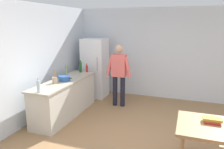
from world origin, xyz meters
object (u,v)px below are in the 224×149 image
object	(u,v)px
cooking_pot	(64,78)
utensil_jar	(55,80)
person	(119,71)
bottle_sauce_red	(87,69)
book_stack	(212,120)
bottle_water_clear	(38,86)
bottle_wine_green	(81,67)
bottle_vinegar_tall	(66,71)
refrigerator	(95,68)

from	to	relation	value
cooking_pot	utensil_jar	distance (m)	0.27
person	utensil_jar	size ratio (longest dim) A/B	5.31
bottle_sauce_red	book_stack	bearing A→B (deg)	-32.80
person	cooking_pot	world-z (taller)	person
bottle_sauce_red	bottle_water_clear	bearing A→B (deg)	-92.34
cooking_pot	bottle_wine_green	distance (m)	0.99
bottle_wine_green	bottle_water_clear	world-z (taller)	bottle_wine_green
bottle_wine_green	cooking_pot	bearing A→B (deg)	-85.66
bottle_sauce_red	cooking_pot	bearing A→B (deg)	-94.05
bottle_water_clear	bottle_sauce_red	distance (m)	2.02
bottle_vinegar_tall	bottle_water_clear	world-z (taller)	bottle_vinegar_tall
cooking_pot	bottle_water_clear	distance (m)	0.95
utensil_jar	cooking_pot	bearing A→B (deg)	68.25
bottle_sauce_red	utensil_jar	bearing A→B (deg)	-97.62
refrigerator	bottle_sauce_red	bearing A→B (deg)	-89.25
bottle_sauce_red	book_stack	distance (m)	3.69
cooking_pot	bottle_vinegar_tall	distance (m)	0.46
refrigerator	bottle_sauce_red	xyz separation A→B (m)	(0.01, -0.59, 0.10)
utensil_jar	bottle_sauce_red	bearing A→B (deg)	82.38
cooking_pot	bottle_wine_green	size ratio (longest dim) A/B	1.18
cooking_pot	bottle_sauce_red	distance (m)	1.07
person	cooking_pot	size ratio (longest dim) A/B	4.25
person	bottle_sauce_red	distance (m)	0.94
utensil_jar	bottle_water_clear	distance (m)	0.70
refrigerator	bottle_sauce_red	distance (m)	0.59
bottle_vinegar_tall	bottle_sauce_red	world-z (taller)	bottle_vinegar_tall
refrigerator	bottle_wine_green	world-z (taller)	refrigerator
bottle_water_clear	bottle_wine_green	bearing A→B (deg)	92.01
bottle_wine_green	bottle_sauce_red	distance (m)	0.18
cooking_pot	book_stack	xyz separation A→B (m)	(3.18, -0.93, -0.17)
person	utensil_jar	world-z (taller)	person
bottle_wine_green	bottle_vinegar_tall	bearing A→B (deg)	-101.66
utensil_jar	bottle_wine_green	world-z (taller)	bottle_wine_green
bottle_water_clear	book_stack	distance (m)	3.19
bottle_vinegar_tall	bottle_water_clear	size ratio (longest dim) A/B	1.07
person	utensil_jar	xyz separation A→B (m)	(-1.12, -1.35, 0.00)
utensil_jar	bottle_sauce_red	world-z (taller)	utensil_jar
utensil_jar	book_stack	size ratio (longest dim) A/B	1.16
cooking_pot	bottle_wine_green	bearing A→B (deg)	94.34
cooking_pot	bottle_vinegar_tall	world-z (taller)	bottle_vinegar_tall
bottle_vinegar_tall	bottle_wine_green	xyz separation A→B (m)	(0.12, 0.56, 0.01)
cooking_pot	book_stack	bearing A→B (deg)	-16.33
bottle_vinegar_tall	utensil_jar	bearing A→B (deg)	-82.37
cooking_pot	utensil_jar	world-z (taller)	utensil_jar
refrigerator	person	bearing A→B (deg)	-30.23
refrigerator	cooking_pot	distance (m)	1.66
refrigerator	book_stack	xyz separation A→B (m)	(3.11, -2.58, -0.11)
utensil_jar	bottle_vinegar_tall	bearing A→B (deg)	97.63
bottle_wine_green	bottle_sauce_red	xyz separation A→B (m)	(0.15, 0.09, -0.05)
refrigerator	bottle_wine_green	distance (m)	0.70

